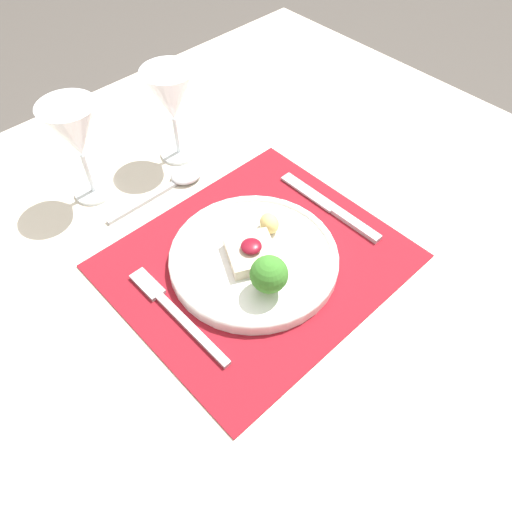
% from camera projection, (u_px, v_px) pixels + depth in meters
% --- Properties ---
extents(ground_plane, '(8.00, 8.00, 0.00)m').
position_uv_depth(ground_plane, '(256.00, 434.00, 1.33)').
color(ground_plane, '#4C4742').
extents(dining_table, '(1.28, 1.15, 0.74)m').
position_uv_depth(dining_table, '(257.00, 293.00, 0.83)').
color(dining_table, beige).
rests_on(dining_table, ground_plane).
extents(placemat, '(0.41, 0.36, 0.00)m').
position_uv_depth(placemat, '(257.00, 261.00, 0.76)').
color(placemat, maroon).
rests_on(placemat, dining_table).
extents(dinner_plate, '(0.26, 0.26, 0.08)m').
position_uv_depth(dinner_plate, '(257.00, 260.00, 0.74)').
color(dinner_plate, white).
rests_on(dinner_plate, placemat).
extents(fork, '(0.02, 0.21, 0.01)m').
position_uv_depth(fork, '(172.00, 309.00, 0.70)').
color(fork, '#B2B2B7').
rests_on(fork, placemat).
extents(knife, '(0.02, 0.21, 0.01)m').
position_uv_depth(knife, '(336.00, 211.00, 0.82)').
color(knife, '#B2B2B7').
rests_on(knife, placemat).
extents(spoon, '(0.19, 0.05, 0.02)m').
position_uv_depth(spoon, '(179.00, 179.00, 0.87)').
color(spoon, '#B2B2B7').
rests_on(spoon, dining_table).
extents(wine_glass_near, '(0.09, 0.09, 0.17)m').
position_uv_depth(wine_glass_near, '(171.00, 98.00, 0.83)').
color(wine_glass_near, white).
rests_on(wine_glass_near, dining_table).
extents(wine_glass_far, '(0.09, 0.09, 0.17)m').
position_uv_depth(wine_glass_far, '(75.00, 134.00, 0.77)').
color(wine_glass_far, white).
rests_on(wine_glass_far, dining_table).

